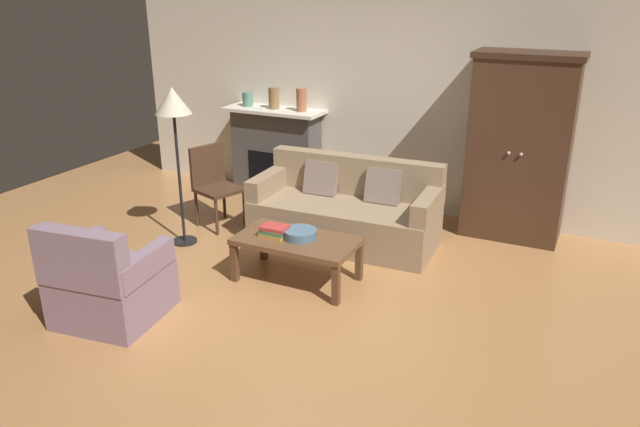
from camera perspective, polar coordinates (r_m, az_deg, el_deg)
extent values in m
plane|color=#B27A47|center=(5.40, -1.71, -7.75)|extent=(9.60, 9.60, 0.00)
cube|color=silver|center=(7.19, 7.72, 11.23)|extent=(7.20, 0.10, 2.80)
cube|color=#4C4947|center=(7.78, -4.13, 5.60)|extent=(1.10, 0.36, 1.08)
cube|color=black|center=(7.68, -4.76, 3.83)|extent=(0.60, 0.01, 0.52)
cube|color=white|center=(7.63, -4.31, 9.62)|extent=(1.26, 0.48, 0.04)
cube|color=#472D1E|center=(6.67, 18.12, 5.60)|extent=(1.00, 0.52, 1.89)
cube|color=#3C271A|center=(6.50, 19.11, 13.88)|extent=(1.06, 0.55, 0.06)
sphere|color=#ADAFB5|center=(6.41, 17.26, 5.43)|extent=(0.04, 0.04, 0.04)
sphere|color=#ADAFB5|center=(6.39, 18.32, 5.28)|extent=(0.04, 0.04, 0.04)
cube|color=#937A5B|center=(6.39, 2.27, -0.87)|extent=(1.93, 0.91, 0.44)
cube|color=#937A5B|center=(6.54, 3.41, 3.64)|extent=(1.91, 0.25, 0.42)
cube|color=#937A5B|center=(6.62, -4.81, 2.92)|extent=(0.19, 0.80, 0.22)
cube|color=#937A5B|center=(6.03, 10.12, 0.81)|extent=(0.19, 0.80, 0.22)
cube|color=#7F6B60|center=(6.55, 0.10, 3.35)|extent=(0.37, 0.20, 0.37)
cube|color=#7F6B60|center=(6.32, 5.94, 2.56)|extent=(0.37, 0.20, 0.37)
cube|color=brown|center=(5.51, -2.20, -2.57)|extent=(1.10, 0.60, 0.05)
cube|color=brown|center=(5.64, -8.02, -4.56)|extent=(0.06, 0.06, 0.37)
cube|color=brown|center=(5.19, 1.50, -6.72)|extent=(0.06, 0.06, 0.37)
cube|color=brown|center=(6.03, -5.31, -2.66)|extent=(0.06, 0.06, 0.37)
cube|color=brown|center=(5.62, 3.69, -4.48)|extent=(0.06, 0.06, 0.37)
cylinder|color=slate|center=(5.49, -1.88, -1.91)|extent=(0.30, 0.30, 0.08)
cube|color=gold|center=(5.55, -4.33, -1.96)|extent=(0.25, 0.18, 0.03)
cube|color=#427A4C|center=(5.54, -4.30, -1.65)|extent=(0.24, 0.18, 0.03)
cube|color=#B73833|center=(5.52, -4.26, -1.33)|extent=(0.25, 0.18, 0.03)
cylinder|color=slate|center=(7.80, -6.80, 10.60)|extent=(0.13, 0.13, 0.18)
cylinder|color=olive|center=(7.60, -4.34, 10.73)|extent=(0.13, 0.13, 0.26)
cylinder|color=#A86042|center=(7.42, -1.75, 10.59)|extent=(0.12, 0.12, 0.28)
cube|color=gray|center=(5.29, -18.78, -7.06)|extent=(0.85, 0.85, 0.42)
cube|color=gray|center=(4.89, -21.52, -4.04)|extent=(0.77, 0.25, 0.46)
cube|color=gray|center=(4.97, -16.14, -4.60)|extent=(0.20, 0.71, 0.20)
cube|color=gray|center=(5.35, -22.00, -3.46)|extent=(0.20, 0.71, 0.20)
cube|color=#472D1E|center=(6.83, -9.42, 2.22)|extent=(0.56, 0.56, 0.04)
cylinder|color=#472D1E|center=(6.66, -9.67, -0.36)|extent=(0.04, 0.04, 0.41)
cylinder|color=#472D1E|center=(6.87, -7.10, 0.45)|extent=(0.04, 0.04, 0.41)
cylinder|color=#472D1E|center=(6.96, -11.49, 0.45)|extent=(0.04, 0.04, 0.41)
cylinder|color=#472D1E|center=(7.16, -8.97, 1.20)|extent=(0.04, 0.04, 0.41)
cube|color=#472D1E|center=(6.92, -10.51, 4.51)|extent=(0.19, 0.43, 0.45)
cylinder|color=black|center=(6.62, -12.55, -2.53)|extent=(0.26, 0.26, 0.02)
cylinder|color=black|center=(6.38, -13.03, 3.12)|extent=(0.03, 0.03, 1.39)
cone|color=beige|center=(6.19, -13.64, 10.25)|extent=(0.36, 0.36, 0.26)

